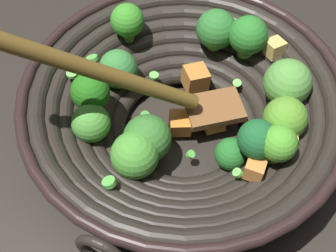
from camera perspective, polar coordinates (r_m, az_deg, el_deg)
ground_plane at (r=0.65m, az=1.72°, el=-1.09°), size 4.00×4.00×0.00m
wok at (r=0.60m, az=1.95°, el=2.16°), size 0.40×0.42×0.24m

